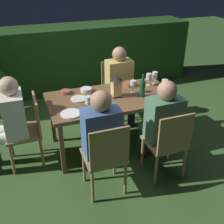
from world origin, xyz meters
TOP-DOWN VIEW (x-y plane):
  - ground_plane at (0.00, 0.00)m, footprint 16.00×16.00m
  - dining_table at (0.00, 0.00)m, footprint 1.60×0.84m
  - chair_side_left_b at (0.36, -0.81)m, footprint 0.42×0.40m
  - person_in_green at (0.36, -0.62)m, footprint 0.38×0.47m
  - chair_head_near at (-1.05, 0.00)m, footprint 0.40×0.42m
  - person_in_cream at (-1.24, 0.00)m, footprint 0.48×0.38m
  - chair_side_left_a at (-0.36, -0.81)m, footprint 0.42×0.40m
  - person_in_blue at (-0.36, -0.62)m, footprint 0.38×0.47m
  - chair_side_right_b at (0.36, 0.81)m, footprint 0.42×0.40m
  - person_in_mustard at (0.36, 0.62)m, footprint 0.38×0.47m
  - lantern_centerpiece at (0.06, 0.00)m, footprint 0.15×0.15m
  - green_bottle_on_table at (0.36, -0.11)m, footprint 0.07×0.07m
  - wine_glass_a at (0.69, -0.09)m, footprint 0.08×0.08m
  - wine_glass_b at (0.30, 0.02)m, footprint 0.08×0.08m
  - wine_glass_c at (0.70, 0.20)m, footprint 0.08×0.08m
  - wine_glass_d at (0.59, 0.17)m, footprint 0.08×0.08m
  - wine_glass_e at (-0.37, -0.24)m, footprint 0.08×0.08m
  - plate_a at (-0.41, 0.07)m, footprint 0.20×0.20m
  - plate_b at (0.50, -0.25)m, footprint 0.21×0.21m
  - plate_c at (-0.58, -0.27)m, footprint 0.23×0.23m
  - bowl_olives at (0.35, 0.25)m, footprint 0.16×0.16m
  - bowl_bread at (-0.53, 0.30)m, footprint 0.13×0.13m
  - bowl_salad at (-0.26, 0.27)m, footprint 0.15×0.15m
  - hedge_backdrop at (0.00, 2.16)m, footprint 4.54×0.72m

SIDE VIEW (x-z plane):
  - ground_plane at x=0.00m, z-range 0.00..0.00m
  - chair_side_left_b at x=0.36m, z-range 0.05..0.92m
  - chair_head_near at x=-1.05m, z-range 0.05..0.92m
  - chair_side_left_a at x=-0.36m, z-range 0.05..0.92m
  - chair_side_right_b at x=0.36m, z-range 0.05..0.92m
  - hedge_backdrop at x=0.00m, z-range 0.00..1.19m
  - person_in_green at x=0.36m, z-range 0.06..1.21m
  - person_in_cream at x=-1.24m, z-range 0.06..1.21m
  - person_in_blue at x=-0.36m, z-range 0.06..1.21m
  - person_in_mustard at x=0.36m, z-range 0.06..1.21m
  - dining_table at x=0.00m, z-range 0.30..1.03m
  - plate_a at x=-0.41m, z-range 0.73..0.74m
  - plate_b at x=0.50m, z-range 0.73..0.74m
  - plate_c at x=-0.58m, z-range 0.73..0.74m
  - bowl_bread at x=-0.53m, z-range 0.73..0.77m
  - bowl_salad at x=-0.26m, z-range 0.73..0.78m
  - bowl_olives at x=0.35m, z-range 0.73..0.78m
  - green_bottle_on_table at x=0.36m, z-range 0.69..0.98m
  - wine_glass_a at x=0.69m, z-range 0.76..0.93m
  - wine_glass_b at x=0.30m, z-range 0.76..0.93m
  - wine_glass_c at x=0.70m, z-range 0.76..0.93m
  - wine_glass_d at x=0.59m, z-range 0.76..0.93m
  - wine_glass_e at x=-0.37m, z-range 0.76..0.93m
  - lantern_centerpiece at x=0.06m, z-range 0.74..1.01m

